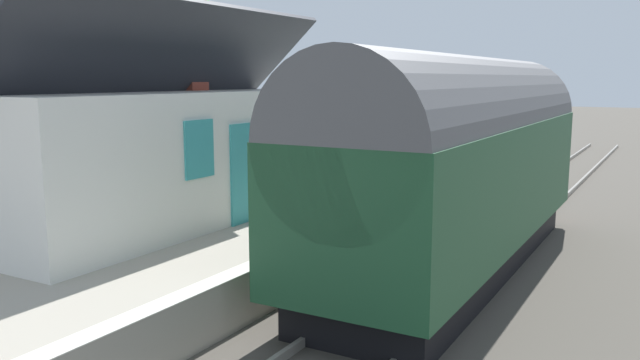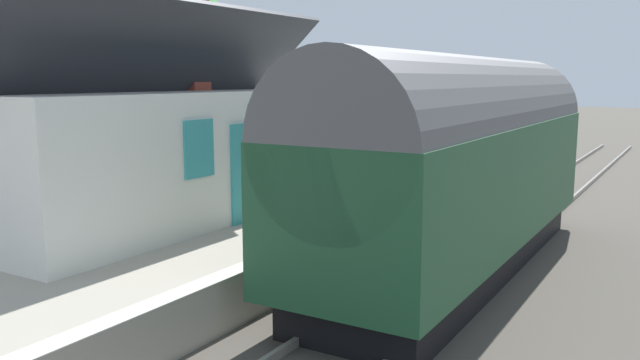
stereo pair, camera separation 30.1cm
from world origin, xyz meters
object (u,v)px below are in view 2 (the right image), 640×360
planter_corner_building (376,165)px  planter_under_sign (382,144)px  bench_by_lamp (372,168)px  planter_bench_right (323,157)px  train (459,162)px  bench_near_building (411,156)px  planter_by_door (455,158)px  planter_edge_far (320,198)px  bench_platform_end (452,145)px  lamp_post_platform (393,99)px  bench_mid_platform (432,150)px  station_building (146,151)px  tree_far_left (194,46)px

planter_corner_building → planter_under_sign: bearing=24.0°
bench_by_lamp → planter_bench_right: size_ratio=2.23×
train → planter_under_sign: (11.18, 7.04, -0.98)m
train → bench_near_building: size_ratio=7.60×
planter_by_door → planter_under_sign: 4.44m
planter_corner_building → planter_edge_far: bearing=-165.2°
bench_platform_end → lamp_post_platform: size_ratio=0.39×
planter_by_door → planter_bench_right: 4.59m
planter_by_door → planter_edge_far: 9.60m
train → planter_under_sign: size_ratio=14.06×
planter_edge_far → planter_bench_right: bearing=30.4°
bench_near_building → bench_mid_platform: same height
planter_by_door → planter_corner_building: bearing=159.9°
station_building → bench_by_lamp: (6.87, -1.85, -1.05)m
station_building → bench_platform_end: (14.04, -1.69, -1.05)m
bench_platform_end → planter_under_sign: bearing=91.6°
bench_mid_platform → station_building: bearing=172.3°
planter_edge_far → bench_platform_end: bearing=6.0°
bench_mid_platform → tree_far_left: tree_far_left is taller
station_building → bench_mid_platform: (12.11, -1.63, -1.05)m
station_building → planter_corner_building: bearing=-9.2°
bench_near_building → bench_by_lamp: same height
train → bench_mid_platform: (9.33, 4.18, -0.89)m
station_building → bench_near_building: (10.06, -1.68, -1.05)m
bench_platform_end → bench_by_lamp: size_ratio=1.00×
station_building → bench_near_building: station_building is taller
station_building → planter_corner_building: (8.22, -1.33, -1.17)m
train → bench_platform_end: train is taller
bench_mid_platform → planter_edge_far: 10.02m
station_building → bench_by_lamp: bearing=-15.1°
planter_by_door → planter_edge_far: bearing=-178.2°
bench_mid_platform → planter_by_door: size_ratio=1.69×
bench_platform_end → planter_bench_right: size_ratio=2.23×
train → planter_under_sign: 13.25m
bench_platform_end → planter_bench_right: (-4.72, 2.95, -0.14)m
bench_near_building → bench_mid_platform: 2.04m
planter_bench_right → planter_corner_building: planter_corner_building is taller
train → bench_near_building: bearing=29.5°
bench_near_building → planter_under_sign: 4.86m
bench_platform_end → bench_by_lamp: 7.16m
planter_by_door → train: bearing=-160.5°
train → station_building: (-2.77, 5.80, 0.16)m
planter_under_sign → bench_mid_platform: bearing=-122.9°
planter_edge_far → planter_corner_building: size_ratio=1.27×
planter_corner_building → bench_platform_end: bearing=-3.6°
train → planter_edge_far: bearing=101.9°
bench_by_lamp → lamp_post_platform: bearing=-139.9°
planter_bench_right → station_building: bearing=-172.3°
bench_mid_platform → planter_under_sign: size_ratio=1.85×
bench_platform_end → planter_edge_far: size_ratio=1.53×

